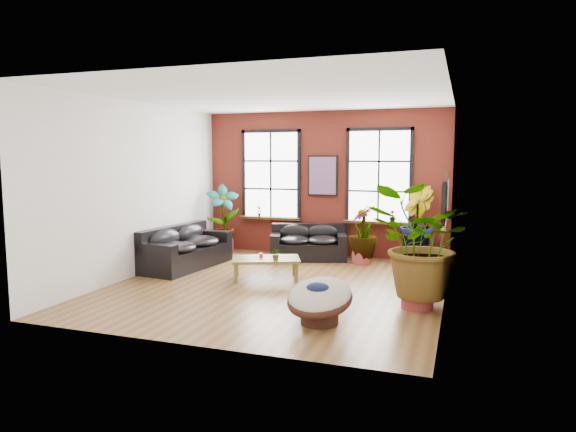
% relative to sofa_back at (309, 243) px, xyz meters
% --- Properties ---
extents(room, '(6.04, 6.54, 3.54)m').
position_rel_sofa_back_xyz_m(room, '(0.18, -2.48, 1.38)').
color(room, brown).
rests_on(room, ground).
extents(sofa_back, '(1.93, 1.33, 0.81)m').
position_rel_sofa_back_xyz_m(sofa_back, '(0.00, 0.00, 0.00)').
color(sofa_back, black).
rests_on(sofa_back, ground).
extents(sofa_left, '(1.19, 2.36, 0.90)m').
position_rel_sofa_back_xyz_m(sofa_left, '(-2.31, -1.76, 0.04)').
color(sofa_left, black).
rests_on(sofa_left, ground).
extents(coffee_table, '(1.50, 1.20, 0.51)m').
position_rel_sofa_back_xyz_m(coffee_table, '(-0.22, -2.21, 0.01)').
color(coffee_table, brown).
rests_on(coffee_table, ground).
extents(papasan_chair, '(1.10, 1.11, 0.72)m').
position_rel_sofa_back_xyz_m(papasan_chair, '(1.52, -4.51, 0.00)').
color(papasan_chair, '#3C1E15').
rests_on(papasan_chair, ground).
extents(poster, '(0.74, 0.06, 0.98)m').
position_rel_sofa_back_xyz_m(poster, '(0.18, 0.55, 1.58)').
color(poster, black).
rests_on(poster, room).
extents(tv_wall_unit, '(0.13, 1.86, 1.20)m').
position_rel_sofa_back_xyz_m(tv_wall_unit, '(3.12, -2.03, 1.18)').
color(tv_wall_unit, black).
rests_on(tv_wall_unit, room).
extents(media_box, '(0.62, 0.52, 0.49)m').
position_rel_sofa_back_xyz_m(media_box, '(2.67, -0.35, -0.12)').
color(media_box, black).
rests_on(media_box, ground).
extents(pot_back_left, '(0.62, 0.62, 0.34)m').
position_rel_sofa_back_xyz_m(pot_back_left, '(-2.24, 0.06, -0.19)').
color(pot_back_left, '#973133').
rests_on(pot_back_left, ground).
extents(pot_back_right, '(0.66, 0.66, 0.37)m').
position_rel_sofa_back_xyz_m(pot_back_right, '(2.47, 0.07, -0.18)').
color(pot_back_right, '#973133').
rests_on(pot_back_right, ground).
extents(pot_right_wall, '(0.59, 0.59, 0.37)m').
position_rel_sofa_back_xyz_m(pot_right_wall, '(2.79, -3.25, -0.18)').
color(pot_right_wall, '#973133').
rests_on(pot_right_wall, ground).
extents(pot_mid, '(0.47, 0.47, 0.32)m').
position_rel_sofa_back_xyz_m(pot_mid, '(1.29, -0.15, -0.21)').
color(pot_mid, '#973133').
rests_on(pot_mid, ground).
extents(floor_plant_back_left, '(1.00, 0.93, 1.58)m').
position_rel_sofa_back_xyz_m(floor_plant_back_left, '(-2.25, 0.04, 0.57)').
color(floor_plant_back_left, '#16380E').
rests_on(floor_plant_back_left, ground).
extents(floor_plant_back_right, '(0.96, 1.07, 1.63)m').
position_rel_sofa_back_xyz_m(floor_plant_back_right, '(2.44, 0.11, 0.60)').
color(floor_plant_back_right, '#16380E').
rests_on(floor_plant_back_right, ground).
extents(floor_plant_right_wall, '(1.82, 1.65, 1.79)m').
position_rel_sofa_back_xyz_m(floor_plant_right_wall, '(2.76, -3.25, 0.69)').
color(floor_plant_right_wall, '#16380E').
rests_on(floor_plant_right_wall, ground).
extents(floor_plant_mid, '(0.88, 0.88, 1.18)m').
position_rel_sofa_back_xyz_m(floor_plant_mid, '(1.31, -0.12, 0.36)').
color(floor_plant_mid, '#16380E').
rests_on(floor_plant_mid, ground).
extents(table_plant, '(0.20, 0.17, 0.22)m').
position_rel_sofa_back_xyz_m(table_plant, '(0.05, -2.35, 0.17)').
color(table_plant, '#16380E').
rests_on(table_plant, coffee_table).
extents(sill_plant_left, '(0.17, 0.17, 0.27)m').
position_rel_sofa_back_xyz_m(sill_plant_left, '(-1.47, 0.50, 0.67)').
color(sill_plant_left, '#16380E').
rests_on(sill_plant_left, room).
extents(sill_plant_right, '(0.19, 0.19, 0.27)m').
position_rel_sofa_back_xyz_m(sill_plant_right, '(1.88, 0.50, 0.67)').
color(sill_plant_right, '#16380E').
rests_on(sill_plant_right, room).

